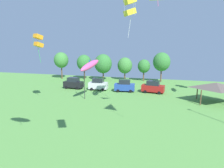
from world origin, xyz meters
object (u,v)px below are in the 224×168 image
Objects in this scene: treeline_tree_2 at (103,64)px; park_pavilion at (216,86)px; kite_flying_4 at (38,41)px; treeline_tree_4 at (144,66)px; kite_flying_6 at (158,2)px; kite_flying_3 at (130,7)px; parked_car_second_from_left at (98,84)px; kite_flying_7 at (90,65)px; parked_car_leftmost at (73,83)px; treeline_tree_0 at (61,60)px; treeline_tree_1 at (84,63)px; parked_car_third_from_left at (125,86)px; treeline_tree_5 at (162,62)px; treeline_tree_3 at (125,66)px; light_post_1 at (84,81)px; parked_car_rightmost_in_row at (153,87)px.

park_pavilion is at bearing -32.63° from treeline_tree_2.
kite_flying_4 reaches higher than treeline_tree_4.
kite_flying_4 is 30.85m from treeline_tree_4.
kite_flying_3 is at bearing 115.23° from kite_flying_6.
parked_car_second_from_left is at bearing 169.34° from park_pavilion.
kite_flying_4 is at bearing -148.85° from kite_flying_7.
treeline_tree_0 is at bearing 130.99° from parked_car_leftmost.
kite_flying_3 reaches higher than kite_flying_4.
kite_flying_3 is 1.40× the size of kite_flying_4.
parked_car_leftmost is 0.63× the size of treeline_tree_1.
treeline_tree_5 is (7.22, 13.61, 4.11)m from parked_car_third_from_left.
park_pavilion is 0.92× the size of treeline_tree_2.
treeline_tree_1 is 1.11× the size of treeline_tree_3.
treeline_tree_1 reaches higher than light_post_1.
kite_flying_3 reaches higher than kite_flying_6.
kite_flying_4 is at bearing -85.63° from parked_car_leftmost.
kite_flying_4 is at bearing -107.52° from treeline_tree_3.
parked_car_second_from_left is 11.96m from parked_car_rightmost_in_row.
kite_flying_6 is at bearing -125.21° from park_pavilion.
kite_flying_4 reaches higher than parked_car_third_from_left.
kite_flying_4 reaches higher than treeline_tree_0.
treeline_tree_4 reaches higher than parked_car_second_from_left.
kite_flying_4 is 0.62× the size of treeline_tree_2.
light_post_1 is (-22.82, -3.40, 0.35)m from park_pavilion.
kite_flying_4 is 9.15m from kite_flying_7.
kite_flying_3 is at bearing -50.17° from treeline_tree_1.
treeline_tree_1 is 11.73m from treeline_tree_3.
treeline_tree_1 reaches higher than treeline_tree_3.
kite_flying_6 is 25.89m from parked_car_second_from_left.
parked_car_second_from_left is at bearing 89.71° from light_post_1.
treeline_tree_4 is at bearing 111.39° from parked_car_rightmost_in_row.
park_pavilion reaches higher than parked_car_leftmost.
treeline_tree_2 is 15.90m from treeline_tree_5.
treeline_tree_4 is at bearing 5.65° from treeline_tree_0.
parked_car_second_from_left is at bearing -121.78° from treeline_tree_4.
kite_flying_6 is 0.34× the size of parked_car_leftmost.
kite_flying_7 is at bearing -124.21° from parked_car_third_from_left.
treeline_tree_5 is at bearing -3.84° from treeline_tree_3.
parked_car_third_from_left is 19.18m from treeline_tree_1.
parked_car_leftmost is at bearing -78.80° from treeline_tree_1.
kite_flying_7 reaches higher than light_post_1.
parked_car_second_from_left reaches higher than parked_car_leftmost.
treeline_tree_3 reaches higher than parked_car_third_from_left.
treeline_tree_1 is (-31.18, 16.45, 1.71)m from park_pavilion.
park_pavilion is 0.95× the size of treeline_tree_1.
treeline_tree_4 is at bearing 177.53° from treeline_tree_5.
treeline_tree_1 is at bearing 152.19° from park_pavilion.
parked_car_second_from_left is 0.95× the size of parked_car_third_from_left.
treeline_tree_1 reaches higher than parked_car_second_from_left.
parked_car_leftmost is 9.89m from light_post_1.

